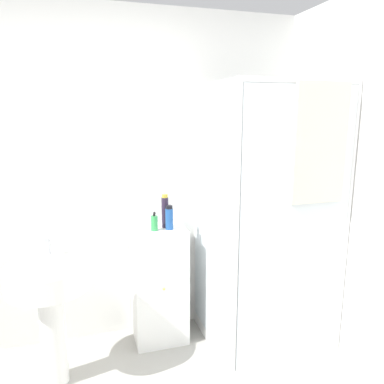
{
  "coord_description": "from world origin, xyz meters",
  "views": [
    {
      "loc": [
        -0.02,
        -1.14,
        1.75
      ],
      "look_at": [
        0.67,
        1.16,
        1.24
      ],
      "focal_mm": 35.0,
      "sensor_mm": 36.0,
      "label": 1
    }
  ],
  "objects": [
    {
      "name": "sink",
      "position": [
        -0.26,
        1.2,
        0.63
      ],
      "size": [
        0.52,
        0.52,
        0.96
      ],
      "color": "white",
      "rests_on": "ground_plane"
    },
    {
      "name": "soap_dispenser",
      "position": [
        0.46,
        1.44,
        0.96
      ],
      "size": [
        0.05,
        0.05,
        0.14
      ],
      "color": "green",
      "rests_on": "vanity_cabinet"
    },
    {
      "name": "wall_back",
      "position": [
        0.0,
        1.7,
        1.25
      ],
      "size": [
        6.4,
        0.06,
        2.5
      ],
      "primitive_type": "cube",
      "color": "white",
      "rests_on": "ground_plane"
    },
    {
      "name": "shampoo_bottle_tall_black",
      "position": [
        0.56,
        1.5,
        1.03
      ],
      "size": [
        0.05,
        0.05,
        0.25
      ],
      "color": "#281E33",
      "rests_on": "vanity_cabinet"
    },
    {
      "name": "shower_enclosure",
      "position": [
        1.2,
        1.17,
        0.57
      ],
      "size": [
        0.83,
        0.86,
        1.95
      ],
      "color": "white",
      "rests_on": "ground_plane"
    },
    {
      "name": "shampoo_bottle_blue",
      "position": [
        0.57,
        1.44,
        0.99
      ],
      "size": [
        0.06,
        0.06,
        0.18
      ],
      "color": "#1E4C93",
      "rests_on": "vanity_cabinet"
    },
    {
      "name": "vanity_cabinet",
      "position": [
        0.5,
        1.49,
        0.45
      ],
      "size": [
        0.4,
        0.36,
        0.91
      ],
      "color": "white",
      "rests_on": "ground_plane"
    }
  ]
}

